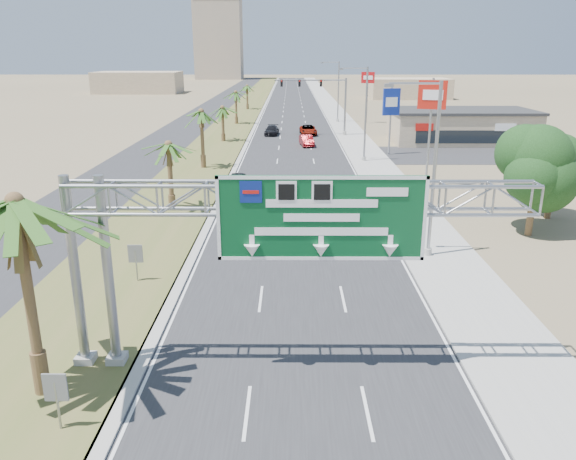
# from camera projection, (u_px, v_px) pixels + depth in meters

# --- Properties ---
(road) EXTENTS (12.00, 300.00, 0.02)m
(road) POSITION_uv_depth(u_px,v_px,m) (293.00, 110.00, 116.81)
(road) COLOR #28282B
(road) RESTS_ON ground
(sidewalk_right) EXTENTS (4.00, 300.00, 0.10)m
(sidewalk_right) POSITION_uv_depth(u_px,v_px,m) (334.00, 109.00, 116.77)
(sidewalk_right) COLOR #9E9B93
(sidewalk_right) RESTS_ON ground
(median_grass) EXTENTS (7.00, 300.00, 0.12)m
(median_grass) POSITION_uv_depth(u_px,v_px,m) (245.00, 109.00, 116.84)
(median_grass) COLOR #535D29
(median_grass) RESTS_ON ground
(opposing_road) EXTENTS (8.00, 300.00, 0.02)m
(opposing_road) POSITION_uv_depth(u_px,v_px,m) (212.00, 110.00, 116.88)
(opposing_road) COLOR #28282B
(opposing_road) RESTS_ON ground
(sign_gantry) EXTENTS (16.75, 1.24, 7.50)m
(sign_gantry) POSITION_uv_depth(u_px,v_px,m) (276.00, 213.00, 19.61)
(sign_gantry) COLOR gray
(sign_gantry) RESTS_ON ground
(palm_near) EXTENTS (5.70, 5.70, 8.35)m
(palm_near) POSITION_uv_depth(u_px,v_px,m) (15.00, 203.00, 17.54)
(palm_near) COLOR brown
(palm_near) RESTS_ON ground
(palm_row_b) EXTENTS (3.99, 3.99, 5.95)m
(palm_row_b) POSITION_uv_depth(u_px,v_px,m) (168.00, 146.00, 41.03)
(palm_row_b) COLOR brown
(palm_row_b) RESTS_ON ground
(palm_row_c) EXTENTS (3.99, 3.99, 6.75)m
(palm_row_c) POSITION_uv_depth(u_px,v_px,m) (201.00, 113.00, 56.05)
(palm_row_c) COLOR brown
(palm_row_c) RESTS_ON ground
(palm_row_d) EXTENTS (3.99, 3.99, 5.45)m
(palm_row_d) POSITION_uv_depth(u_px,v_px,m) (222.00, 108.00, 73.58)
(palm_row_d) COLOR brown
(palm_row_d) RESTS_ON ground
(palm_row_e) EXTENTS (3.99, 3.99, 6.15)m
(palm_row_e) POSITION_uv_depth(u_px,v_px,m) (236.00, 93.00, 91.49)
(palm_row_e) COLOR brown
(palm_row_e) RESTS_ON ground
(palm_row_f) EXTENTS (3.99, 3.99, 5.75)m
(palm_row_f) POSITION_uv_depth(u_px,v_px,m) (247.00, 86.00, 115.43)
(palm_row_f) COLOR brown
(palm_row_f) RESTS_ON ground
(streetlight_near) EXTENTS (3.27, 0.44, 10.00)m
(streetlight_near) POSITION_uv_depth(u_px,v_px,m) (430.00, 178.00, 31.50)
(streetlight_near) COLOR gray
(streetlight_near) RESTS_ON ground
(streetlight_mid) EXTENTS (3.27, 0.44, 10.00)m
(streetlight_mid) POSITION_uv_depth(u_px,v_px,m) (364.00, 118.00, 60.09)
(streetlight_mid) COLOR gray
(streetlight_mid) RESTS_ON ground
(streetlight_far) EXTENTS (3.27, 0.44, 10.00)m
(streetlight_far) POSITION_uv_depth(u_px,v_px,m) (337.00, 94.00, 94.40)
(streetlight_far) COLOR gray
(streetlight_far) RESTS_ON ground
(signal_mast) EXTENTS (10.28, 0.71, 8.00)m
(signal_mast) POSITION_uv_depth(u_px,v_px,m) (331.00, 101.00, 79.08)
(signal_mast) COLOR gray
(signal_mast) RESTS_ON ground
(store_building) EXTENTS (18.00, 10.00, 4.00)m
(store_building) POSITION_uv_depth(u_px,v_px,m) (461.00, 127.00, 74.19)
(store_building) COLOR tan
(store_building) RESTS_ON ground
(oak_near) EXTENTS (4.50, 4.50, 6.80)m
(oak_near) POSITION_uv_depth(u_px,v_px,m) (537.00, 167.00, 35.33)
(oak_near) COLOR brown
(oak_near) RESTS_ON ground
(oak_far) EXTENTS (3.50, 3.50, 5.60)m
(oak_far) POSITION_uv_depth(u_px,v_px,m) (555.00, 166.00, 39.35)
(oak_far) COLOR brown
(oak_far) RESTS_ON ground
(median_signback_a) EXTENTS (0.75, 0.08, 2.08)m
(median_signback_a) POSITION_uv_depth(u_px,v_px,m) (56.00, 392.00, 17.29)
(median_signback_a) COLOR gray
(median_signback_a) RESTS_ON ground
(median_signback_b) EXTENTS (0.75, 0.08, 2.08)m
(median_signback_b) POSITION_uv_depth(u_px,v_px,m) (136.00, 256.00, 28.73)
(median_signback_b) COLOR gray
(median_signback_b) RESTS_ON ground
(tower_distant) EXTENTS (20.00, 16.00, 35.00)m
(tower_distant) POSITION_uv_depth(u_px,v_px,m) (219.00, 38.00, 245.06)
(tower_distant) COLOR tan
(tower_distant) RESTS_ON ground
(building_distant_left) EXTENTS (24.00, 14.00, 6.00)m
(building_distant_left) POSITION_uv_depth(u_px,v_px,m) (138.00, 82.00, 163.74)
(building_distant_left) COLOR tan
(building_distant_left) RESTS_ON ground
(building_distant_right) EXTENTS (20.00, 12.00, 5.00)m
(building_distant_right) POSITION_uv_depth(u_px,v_px,m) (409.00, 88.00, 144.53)
(building_distant_right) COLOR tan
(building_distant_right) RESTS_ON ground
(car_left_lane) EXTENTS (1.70, 4.21, 1.43)m
(car_left_lane) POSITION_uv_depth(u_px,v_px,m) (237.00, 182.00, 48.53)
(car_left_lane) COLOR black
(car_left_lane) RESTS_ON ground
(car_mid_lane) EXTENTS (1.98, 4.31, 1.37)m
(car_mid_lane) POSITION_uv_depth(u_px,v_px,m) (307.00, 141.00, 71.33)
(car_mid_lane) COLOR maroon
(car_mid_lane) RESTS_ON ground
(car_right_lane) EXTENTS (2.52, 5.05, 1.38)m
(car_right_lane) POSITION_uv_depth(u_px,v_px,m) (308.00, 130.00, 80.91)
(car_right_lane) COLOR gray
(car_right_lane) RESTS_ON ground
(car_far) EXTENTS (2.14, 4.65, 1.32)m
(car_far) POSITION_uv_depth(u_px,v_px,m) (272.00, 131.00, 80.77)
(car_far) COLOR black
(car_far) RESTS_ON ground
(pole_sign_red_near) EXTENTS (2.37, 1.06, 9.37)m
(pole_sign_red_near) POSITION_uv_depth(u_px,v_px,m) (432.00, 102.00, 47.94)
(pole_sign_red_near) COLOR gray
(pole_sign_red_near) RESTS_ON ground
(pole_sign_blue) EXTENTS (2.02, 0.75, 7.73)m
(pole_sign_blue) POSITION_uv_depth(u_px,v_px,m) (391.00, 105.00, 63.86)
(pole_sign_blue) COLOR gray
(pole_sign_blue) RESTS_ON ground
(pole_sign_red_far) EXTENTS (2.17, 1.05, 8.53)m
(pole_sign_red_far) POSITION_uv_depth(u_px,v_px,m) (368.00, 82.00, 92.62)
(pole_sign_red_far) COLOR gray
(pole_sign_red_far) RESTS_ON ground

